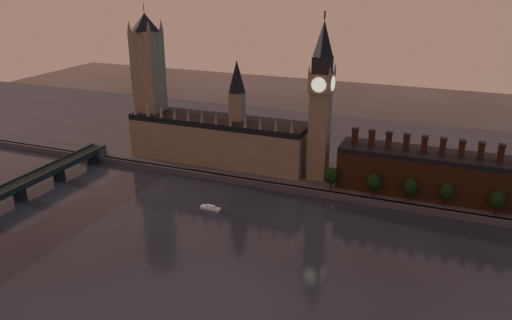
# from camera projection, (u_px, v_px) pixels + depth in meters

# --- Properties ---
(ground) EXTENTS (900.00, 900.00, 0.00)m
(ground) POSITION_uv_depth(u_px,v_px,m) (237.00, 263.00, 241.67)
(ground) COLOR black
(ground) RESTS_ON ground
(north_bank) EXTENTS (900.00, 182.00, 4.00)m
(north_bank) POSITION_uv_depth(u_px,v_px,m) (328.00, 148.00, 395.76)
(north_bank) COLOR #49494F
(north_bank) RESTS_ON ground
(palace_of_westminster) EXTENTS (130.00, 30.30, 74.00)m
(palace_of_westminster) POSITION_uv_depth(u_px,v_px,m) (219.00, 138.00, 356.44)
(palace_of_westminster) COLOR gray
(palace_of_westminster) RESTS_ON north_bank
(victoria_tower) EXTENTS (24.00, 24.00, 108.00)m
(victoria_tower) POSITION_uv_depth(u_px,v_px,m) (149.00, 80.00, 362.75)
(victoria_tower) COLOR gray
(victoria_tower) RESTS_ON north_bank
(big_ben) EXTENTS (15.00, 15.00, 107.00)m
(big_ben) POSITION_uv_depth(u_px,v_px,m) (321.00, 100.00, 313.91)
(big_ben) COLOR gray
(big_ben) RESTS_ON north_bank
(chimney_block) EXTENTS (110.00, 25.00, 37.00)m
(chimney_block) POSITION_uv_depth(u_px,v_px,m) (430.00, 173.00, 303.19)
(chimney_block) COLOR #553220
(chimney_block) RESTS_ON north_bank
(embankment_tree_0) EXTENTS (8.60, 8.60, 14.88)m
(embankment_tree_0) POSITION_uv_depth(u_px,v_px,m) (331.00, 176.00, 310.43)
(embankment_tree_0) COLOR black
(embankment_tree_0) RESTS_ON north_bank
(embankment_tree_1) EXTENTS (8.60, 8.60, 14.88)m
(embankment_tree_1) POSITION_uv_depth(u_px,v_px,m) (374.00, 182.00, 301.38)
(embankment_tree_1) COLOR black
(embankment_tree_1) RESTS_ON north_bank
(embankment_tree_2) EXTENTS (8.60, 8.60, 14.88)m
(embankment_tree_2) POSITION_uv_depth(u_px,v_px,m) (410.00, 187.00, 294.74)
(embankment_tree_2) COLOR black
(embankment_tree_2) RESTS_ON north_bank
(embankment_tree_3) EXTENTS (8.60, 8.60, 14.88)m
(embankment_tree_3) POSITION_uv_depth(u_px,v_px,m) (447.00, 191.00, 288.32)
(embankment_tree_3) COLOR black
(embankment_tree_3) RESTS_ON north_bank
(embankment_tree_4) EXTENTS (8.60, 8.60, 14.88)m
(embankment_tree_4) POSITION_uv_depth(u_px,v_px,m) (497.00, 200.00, 277.64)
(embankment_tree_4) COLOR black
(embankment_tree_4) RESTS_ON north_bank
(river_boat) EXTENTS (12.75, 4.41, 2.51)m
(river_boat) POSITION_uv_depth(u_px,v_px,m) (210.00, 208.00, 296.48)
(river_boat) COLOR silver
(river_boat) RESTS_ON ground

